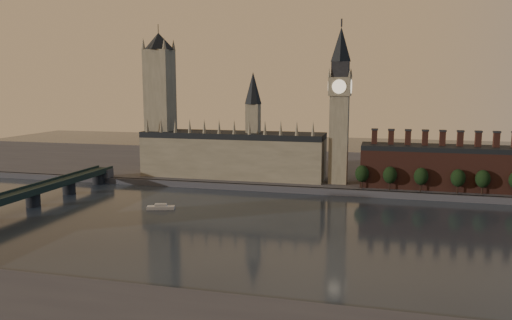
{
  "coord_description": "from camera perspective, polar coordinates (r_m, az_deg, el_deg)",
  "views": [
    {
      "loc": [
        37.57,
        -222.05,
        68.63
      ],
      "look_at": [
        -32.69,
        55.0,
        25.91
      ],
      "focal_mm": 35.0,
      "sensor_mm": 36.0,
      "label": 1
    }
  ],
  "objects": [
    {
      "name": "north_bank",
      "position": [
        407.34,
        8.75,
        -1.01
      ],
      "size": [
        900.0,
        182.0,
        4.0
      ],
      "color": "#49494E",
      "rests_on": "ground"
    },
    {
      "name": "river_boat",
      "position": [
        285.68,
        -10.83,
        -5.31
      ],
      "size": [
        15.91,
        8.39,
        3.06
      ],
      "rotation": [
        0.0,
        0.0,
        0.28
      ],
      "color": "silver",
      "rests_on": "ground"
    },
    {
      "name": "chimney_block",
      "position": [
        338.59,
        21.26,
        -0.71
      ],
      "size": [
        110.0,
        25.0,
        37.0
      ],
      "color": "#50281E",
      "rests_on": "north_bank"
    },
    {
      "name": "embankment_tree_2",
      "position": [
        322.23,
        18.34,
        -1.79
      ],
      "size": [
        8.6,
        8.6,
        14.88
      ],
      "color": "black",
      "rests_on": "north_bank"
    },
    {
      "name": "victoria_tower",
      "position": [
        372.19,
        -10.9,
        6.88
      ],
      "size": [
        24.0,
        24.0,
        108.0
      ],
      "color": "gray",
      "rests_on": "north_bank"
    },
    {
      "name": "big_ben",
      "position": [
        333.4,
        9.54,
        6.36
      ],
      "size": [
        15.0,
        15.0,
        107.0
      ],
      "color": "gray",
      "rests_on": "north_bank"
    },
    {
      "name": "ground",
      "position": [
        235.43,
        4.47,
        -8.47
      ],
      "size": [
        900.0,
        900.0,
        0.0
      ],
      "primitive_type": "plane",
      "color": "black",
      "rests_on": "ground"
    },
    {
      "name": "embankment_tree_0",
      "position": [
        322.3,
        12.02,
        -1.54
      ],
      "size": [
        8.6,
        8.6,
        14.88
      ],
      "color": "black",
      "rests_on": "north_bank"
    },
    {
      "name": "embankment_tree_4",
      "position": [
        327.37,
        24.49,
        -1.97
      ],
      "size": [
        8.6,
        8.6,
        14.88
      ],
      "color": "black",
      "rests_on": "north_bank"
    },
    {
      "name": "embankment_tree_1",
      "position": [
        321.49,
        15.06,
        -1.67
      ],
      "size": [
        8.6,
        8.6,
        14.88
      ],
      "color": "black",
      "rests_on": "north_bank"
    },
    {
      "name": "embankment_tree_3",
      "position": [
        324.35,
        22.08,
        -1.92
      ],
      "size": [
        8.6,
        8.6,
        14.88
      ],
      "color": "black",
      "rests_on": "north_bank"
    },
    {
      "name": "westminster_bridge",
      "position": [
        298.23,
        -26.51,
        -4.25
      ],
      "size": [
        14.0,
        200.0,
        11.55
      ],
      "color": "#1C2B26",
      "rests_on": "ground"
    },
    {
      "name": "palace_of_westminster",
      "position": [
        355.18,
        -2.59,
        0.89
      ],
      "size": [
        130.0,
        30.3,
        74.0
      ],
      "color": "gray",
      "rests_on": "north_bank"
    }
  ]
}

